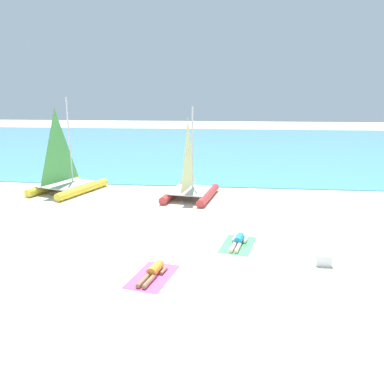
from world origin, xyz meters
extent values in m
plane|color=beige|center=(0.00, 10.00, 0.00)|extent=(120.00, 120.00, 0.00)
cube|color=#4C9EB7|center=(0.00, 30.73, 0.03)|extent=(120.00, 40.00, 0.05)
cylinder|color=yellow|center=(-8.52, 9.23, 0.23)|extent=(1.68, 3.94, 0.46)
cylinder|color=yellow|center=(-6.53, 8.57, 0.23)|extent=(1.68, 3.94, 0.46)
cube|color=silver|center=(-7.59, 8.72, 0.49)|extent=(2.79, 3.08, 0.06)
cylinder|color=silver|center=(-7.41, 9.26, 2.84)|extent=(0.10, 0.10, 4.76)
pyramid|color=#4CA54C|center=(-7.70, 8.37, 2.69)|extent=(0.71, 2.01, 4.00)
cylinder|color=#CC3838|center=(-1.39, 8.45, 0.21)|extent=(1.00, 3.70, 0.42)
cylinder|color=#CC3838|center=(0.52, 8.15, 0.21)|extent=(1.00, 3.70, 0.42)
cube|color=silver|center=(-0.46, 8.13, 0.45)|extent=(2.27, 2.63, 0.05)
cylinder|color=silver|center=(-0.38, 8.65, 2.61)|extent=(0.09, 0.09, 4.38)
pyramid|color=#EAEA99|center=(-0.52, 7.79, 2.48)|extent=(0.36, 1.91, 3.68)
cube|color=#D84C99|center=(-0.59, -0.93, 0.01)|extent=(1.47, 2.09, 0.01)
cylinder|color=orange|center=(-0.55, -0.74, 0.16)|extent=(0.42, 0.67, 0.30)
sphere|color=#8C6647|center=(-0.46, -0.34, 0.16)|extent=(0.22, 0.22, 0.22)
cylinder|color=#8C6647|center=(-0.77, -1.35, 0.08)|extent=(0.30, 0.79, 0.14)
cylinder|color=#8C6647|center=(-0.60, -1.39, 0.08)|extent=(0.30, 0.79, 0.14)
cylinder|color=#8C6647|center=(-0.73, -0.54, 0.07)|extent=(0.19, 0.46, 0.10)
cylinder|color=#8C6647|center=(-0.30, -0.63, 0.07)|extent=(0.19, 0.46, 0.10)
cube|color=#4CB266|center=(2.00, 1.86, 0.01)|extent=(1.47, 2.09, 0.01)
cylinder|color=#268CCC|center=(2.05, 2.06, 0.16)|extent=(0.42, 0.67, 0.30)
sphere|color=beige|center=(2.13, 2.46, 0.16)|extent=(0.22, 0.22, 0.22)
cylinder|color=beige|center=(1.82, 1.44, 0.08)|extent=(0.30, 0.79, 0.14)
cylinder|color=beige|center=(2.00, 1.40, 0.08)|extent=(0.30, 0.79, 0.14)
cylinder|color=beige|center=(1.86, 2.25, 0.07)|extent=(0.19, 0.46, 0.10)
cylinder|color=beige|center=(2.29, 2.16, 0.07)|extent=(0.19, 0.46, 0.10)
cube|color=white|center=(4.73, 0.46, 0.18)|extent=(0.50, 0.36, 0.36)
camera|label=1|loc=(1.70, -11.25, 5.33)|focal=35.48mm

